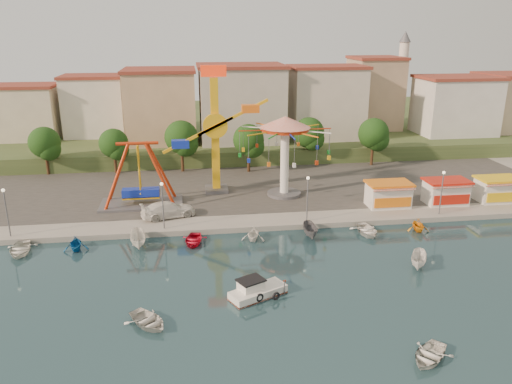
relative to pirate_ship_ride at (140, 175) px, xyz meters
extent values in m
plane|color=#152F3A|center=(11.05, -21.16, -4.39)|extent=(200.00, 200.00, 0.00)
cube|color=#9E998E|center=(11.05, 40.84, -4.09)|extent=(200.00, 100.00, 0.60)
cube|color=#4C4944|center=(11.05, 8.84, -3.79)|extent=(90.00, 28.00, 0.01)
cube|color=#384C26|center=(11.05, 45.84, -2.89)|extent=(200.00, 60.00, 3.00)
cube|color=#59595E|center=(0.00, 0.00, -3.64)|extent=(10.00, 5.00, 0.30)
cube|color=#152EBD|center=(0.00, 0.00, -2.19)|extent=(4.50, 1.40, 1.00)
cylinder|color=#B02D0E|center=(0.00, 0.00, 4.01)|extent=(5.00, 0.40, 0.40)
cube|color=#59595E|center=(9.57, 4.27, -3.54)|extent=(3.00, 3.00, 0.50)
cube|color=yellow|center=(9.57, 4.27, 3.71)|extent=(1.00, 1.00, 15.00)
cube|color=#F7300D|center=(9.57, 4.27, 12.01)|extent=(3.20, 0.50, 1.40)
cylinder|color=yellow|center=(9.57, 3.47, 5.21)|extent=(3.20, 0.50, 3.20)
cube|color=yellow|center=(11.82, 3.27, 6.29)|extent=(9.17, 0.35, 4.63)
cube|color=orange|center=(14.08, 3.27, 7.36)|extent=(2.20, 1.20, 1.00)
cylinder|color=#59595E|center=(18.26, 1.34, -3.59)|extent=(4.40, 4.40, 0.40)
cylinder|color=white|center=(18.26, 1.34, 0.71)|extent=(1.10, 1.10, 9.00)
cylinder|color=#B02D0E|center=(18.26, 1.34, 5.01)|extent=(6.00, 6.00, 0.50)
cone|color=red|center=(18.26, 1.34, 5.91)|extent=(6.40, 6.40, 1.40)
cube|color=white|center=(30.07, -4.66, -2.39)|extent=(5.00, 3.00, 2.80)
cube|color=orange|center=(30.07, -4.66, -0.84)|extent=(5.40, 3.40, 0.25)
cube|color=red|center=(30.07, -6.36, -1.19)|extent=(5.00, 0.77, 0.43)
cube|color=white|center=(37.57, -4.66, -2.39)|extent=(5.00, 3.00, 2.80)
cube|color=#B71C0E|center=(37.57, -4.66, -0.84)|extent=(5.40, 3.40, 0.25)
cube|color=red|center=(37.57, -6.36, -1.19)|extent=(5.00, 0.77, 0.43)
cube|color=white|center=(44.51, -4.66, -2.39)|extent=(5.00, 3.00, 2.80)
cube|color=yellow|center=(44.51, -4.66, -0.84)|extent=(5.40, 3.40, 0.25)
cube|color=red|center=(44.51, -6.36, -1.19)|extent=(5.00, 0.77, 0.43)
cylinder|color=#59595E|center=(-12.95, -8.16, -1.29)|extent=(0.14, 0.14, 5.00)
cylinder|color=#59595E|center=(3.05, -8.16, -1.29)|extent=(0.14, 0.14, 5.00)
cylinder|color=#59595E|center=(19.05, -8.16, -1.29)|extent=(0.14, 0.14, 5.00)
cylinder|color=#59595E|center=(35.05, -8.16, -1.29)|extent=(0.14, 0.14, 5.00)
cylinder|color=#382314|center=(-14.95, 15.82, -2.00)|extent=(0.44, 0.44, 3.60)
sphere|color=black|center=(-14.95, 15.82, 1.10)|extent=(4.60, 4.60, 4.60)
cylinder|color=#382314|center=(-4.95, 15.08, -2.09)|extent=(0.44, 0.44, 3.40)
sphere|color=black|center=(-4.95, 15.08, 0.83)|extent=(4.35, 4.35, 4.35)
cylinder|color=#382314|center=(5.05, 14.65, -1.83)|extent=(0.44, 0.44, 3.92)
sphere|color=black|center=(5.05, 14.65, 1.54)|extent=(5.02, 5.02, 5.02)
cylinder|color=#382314|center=(15.05, 13.21, -1.96)|extent=(0.44, 0.44, 3.66)
sphere|color=black|center=(15.05, 13.21, 1.18)|extent=(4.68, 4.68, 4.68)
cylinder|color=#382314|center=(25.05, 16.20, -1.89)|extent=(0.44, 0.44, 3.80)
sphere|color=black|center=(25.05, 16.20, 1.37)|extent=(4.86, 4.86, 4.86)
cylinder|color=#382314|center=(35.05, 14.38, -1.91)|extent=(0.44, 0.44, 3.77)
sphere|color=black|center=(35.05, 14.38, 1.33)|extent=(4.83, 4.83, 4.83)
cube|color=beige|center=(-22.32, 24.91, 4.54)|extent=(9.26, 9.53, 11.87)
cube|color=silver|center=(-10.28, 30.23, 2.92)|extent=(12.33, 9.01, 8.63)
cube|color=tan|center=(2.86, 30.80, 4.22)|extent=(11.95, 9.28, 11.23)
cube|color=beige|center=(16.65, 27.64, 3.20)|extent=(12.59, 10.50, 9.20)
cube|color=beige|center=(30.12, 31.05, 3.22)|extent=(10.75, 9.23, 9.24)
cube|color=tan|center=(43.42, 29.17, 4.21)|extent=(12.77, 10.96, 11.21)
cube|color=silver|center=(55.20, 27.62, 4.78)|extent=(8.23, 8.98, 12.36)
cube|color=beige|center=(67.08, 32.55, 2.99)|extent=(11.59, 10.93, 8.76)
cylinder|color=silver|center=(47.05, 32.84, 6.61)|extent=(1.80, 1.80, 16.00)
cylinder|color=#59595E|center=(47.05, 32.84, 11.61)|extent=(2.80, 2.80, 0.30)
cone|color=#59595E|center=(47.05, 32.84, 15.61)|extent=(2.20, 2.20, 2.00)
cube|color=white|center=(11.34, -23.02, -4.10)|extent=(5.22, 3.85, 0.88)
cube|color=#B02D0E|center=(11.34, -23.02, -4.32)|extent=(5.22, 3.85, 0.16)
cube|color=white|center=(10.75, -22.92, -3.37)|extent=(2.41, 2.19, 0.88)
cube|color=black|center=(10.75, -22.92, -2.88)|extent=(2.67, 2.45, 0.12)
torus|color=black|center=(11.34, -24.00, -3.95)|extent=(0.75, 0.51, 0.74)
torus|color=black|center=(12.71, -23.95, -3.95)|extent=(0.75, 0.51, 0.74)
imported|color=silver|center=(2.48, -26.15, -4.00)|extent=(4.50, 4.70, 0.79)
imported|color=silver|center=(21.65, -33.00, -4.01)|extent=(4.51, 4.45, 0.77)
imported|color=white|center=(27.12, -19.74, -3.69)|extent=(2.95, 3.85, 1.41)
imported|color=silver|center=(3.43, -4.72, -2.89)|extent=(6.70, 4.18, 1.81)
imported|color=silver|center=(-11.13, -11.36, -3.97)|extent=(3.35, 4.41, 0.86)
imported|color=#12599D|center=(-5.70, -11.36, -3.64)|extent=(2.85, 3.18, 1.50)
imported|color=silver|center=(0.53, -11.36, -3.60)|extent=(2.00, 4.26, 1.59)
imported|color=red|center=(6.13, -11.36, -4.01)|extent=(3.21, 4.08, 0.77)
imported|color=white|center=(12.49, -11.36, -3.65)|extent=(3.12, 3.39, 1.50)
imported|color=#5B5A5F|center=(18.71, -11.36, -3.68)|extent=(1.60, 3.78, 1.43)
imported|color=white|center=(25.05, -11.36, -3.97)|extent=(3.13, 4.26, 0.86)
imported|color=orange|center=(30.97, -11.36, -3.67)|extent=(2.62, 2.96, 1.45)
camera|label=1|loc=(6.08, -59.78, 17.09)|focal=35.00mm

